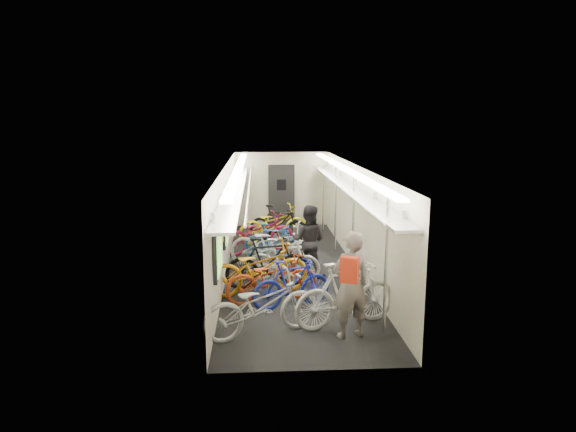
{
  "coord_description": "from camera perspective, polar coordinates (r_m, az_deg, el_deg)",
  "views": [
    {
      "loc": [
        -0.78,
        -11.57,
        3.43
      ],
      "look_at": [
        -0.05,
        0.51,
        1.15
      ],
      "focal_mm": 32.0,
      "sensor_mm": 36.0,
      "label": 1
    }
  ],
  "objects": [
    {
      "name": "passenger_mid",
      "position": [
        11.31,
        2.29,
        -2.78
      ],
      "size": [
        0.94,
        0.84,
        1.6
      ],
      "primitive_type": "imported",
      "rotation": [
        0.0,
        0.0,
        2.79
      ],
      "color": "black",
      "rests_on": "ground"
    },
    {
      "name": "bicycle_1",
      "position": [
        9.49,
        0.42,
        -7.54
      ],
      "size": [
        1.6,
        0.92,
        0.93
      ],
      "primitive_type": "imported",
      "rotation": [
        0.0,
        0.0,
        1.91
      ],
      "color": "#192599",
      "rests_on": "ground"
    },
    {
      "name": "bicycle_10",
      "position": [
        14.43,
        -1.57,
        -0.9
      ],
      "size": [
        2.16,
        1.28,
        1.07
      ],
      "primitive_type": "imported",
      "rotation": [
        0.0,
        0.0,
        1.87
      ],
      "color": "gold",
      "rests_on": "ground"
    },
    {
      "name": "train_car_shell",
      "position": [
        12.42,
        -1.49,
        2.46
      ],
      "size": [
        10.0,
        10.0,
        10.0
      ],
      "color": "black",
      "rests_on": "ground"
    },
    {
      "name": "bicycle_9",
      "position": [
        14.38,
        -1.03,
        -0.92
      ],
      "size": [
        1.85,
        1.2,
        1.08
      ],
      "primitive_type": "imported",
      "rotation": [
        0.0,
        0.0,
        1.15
      ],
      "color": "black",
      "rests_on": "ground"
    },
    {
      "name": "bicycle_6",
      "position": [
        11.97,
        -1.64,
        -3.25
      ],
      "size": [
        2.21,
        1.28,
        1.1
      ],
      "primitive_type": "imported",
      "rotation": [
        0.0,
        0.0,
        1.29
      ],
      "color": "#9FA0A3",
      "rests_on": "ground"
    },
    {
      "name": "bicycle_0",
      "position": [
        8.32,
        -2.93,
        -9.85
      ],
      "size": [
        2.08,
        1.36,
        1.03
      ],
      "primitive_type": "imported",
      "rotation": [
        0.0,
        0.0,
        1.95
      ],
      "color": "#A9A8AD",
      "rests_on": "ground"
    },
    {
      "name": "passenger_near",
      "position": [
        8.21,
        6.98,
        -7.58
      ],
      "size": [
        0.73,
        0.6,
        1.74
      ],
      "primitive_type": "imported",
      "rotation": [
        0.0,
        0.0,
        3.47
      ],
      "color": "gray",
      "rests_on": "ground"
    },
    {
      "name": "bicycle_4",
      "position": [
        10.21,
        -3.28,
        -5.81
      ],
      "size": [
        2.15,
        1.22,
        1.07
      ],
      "primitive_type": "imported",
      "rotation": [
        0.0,
        0.0,
        1.83
      ],
      "color": "orange",
      "rests_on": "ground"
    },
    {
      "name": "bicycle_5",
      "position": [
        10.99,
        -0.48,
        -4.95
      ],
      "size": [
        1.63,
        0.72,
        0.94
      ],
      "primitive_type": "imported",
      "rotation": [
        0.0,
        0.0,
        1.39
      ],
      "color": "silver",
      "rests_on": "ground"
    },
    {
      "name": "bicycle_2",
      "position": [
        9.78,
        -1.78,
        -6.89
      ],
      "size": [
        1.93,
        1.13,
        0.96
      ],
      "primitive_type": "imported",
      "rotation": [
        0.0,
        0.0,
        1.86
      ],
      "color": "#9E3011",
      "rests_on": "ground"
    },
    {
      "name": "backpack",
      "position": [
        7.55,
        6.85,
        -5.96
      ],
      "size": [
        0.29,
        0.24,
        0.38
      ],
      "primitive_type": "cube",
      "rotation": [
        0.0,
        0.0,
        -0.43
      ],
      "color": "red",
      "rests_on": "passenger_near"
    },
    {
      "name": "bicycle_7",
      "position": [
        12.61,
        -1.61,
        -2.91
      ],
      "size": [
        1.61,
        0.97,
        0.94
      ],
      "primitive_type": "imported",
      "rotation": [
        0.0,
        0.0,
        1.2
      ],
      "color": "#194E98",
      "rests_on": "ground"
    },
    {
      "name": "bicycle_3",
      "position": [
        10.59,
        -2.23,
        -5.18
      ],
      "size": [
        1.85,
        0.85,
        1.08
      ],
      "primitive_type": "imported",
      "rotation": [
        0.0,
        0.0,
        1.77
      ],
      "color": "black",
      "rests_on": "ground"
    },
    {
      "name": "bicycle_8",
      "position": [
        13.33,
        -3.29,
        -1.95
      ],
      "size": [
        2.1,
        1.45,
        1.04
      ],
      "primitive_type": "imported",
      "rotation": [
        0.0,
        0.0,
        2.0
      ],
      "color": "maroon",
      "rests_on": "ground"
    },
    {
      "name": "bicycle_11",
      "position": [
        8.71,
        6.45,
        -8.6
      ],
      "size": [
        1.95,
        1.13,
        1.13
      ],
      "primitive_type": "imported",
      "rotation": [
        0.0,
        0.0,
        1.91
      ],
      "color": "silver",
      "rests_on": "ground"
    }
  ]
}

